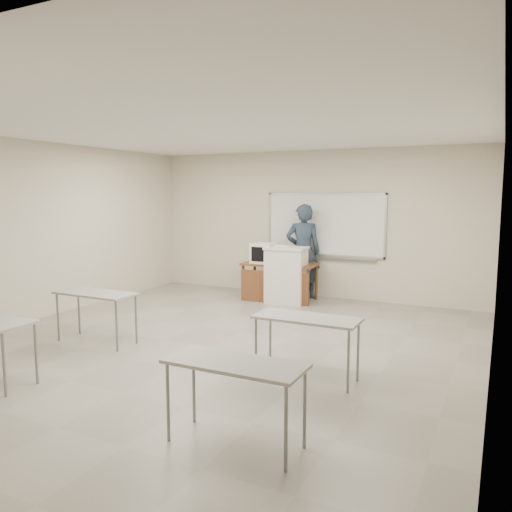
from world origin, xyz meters
The scene contains 10 objects.
floor centered at (0.00, 0.00, -0.01)m, with size 7.00×8.00×0.01m, color gray.
whiteboard centered at (0.30, 3.97, 1.48)m, with size 2.48×0.10×1.31m.
student_desks centered at (0.00, -1.35, 0.67)m, with size 4.40×2.20×0.73m.
instructor_desk centered at (-0.40, 3.19, 0.55)m, with size 1.46×0.73×0.75m.
podium centered at (-0.19, 3.12, 0.55)m, with size 0.78×0.57×1.10m.
crt_monitor centered at (-0.68, 3.18, 0.95)m, with size 0.44×0.49×0.42m.
laptop centered at (-0.50, 3.46, 0.81)m, with size 0.37×0.34×0.27m.
mouse centered at (0.15, 3.11, 0.77)m, with size 0.09×0.06×0.03m, color #A7A8AE.
keyboard centered at (-0.34, 3.20, 1.11)m, with size 0.41×0.14×0.02m, color beige.
presenter centered at (-0.07, 3.70, 0.96)m, with size 0.70×0.46×1.92m, color black.
Camera 1 is at (3.55, -5.73, 2.13)m, focal length 35.00 mm.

